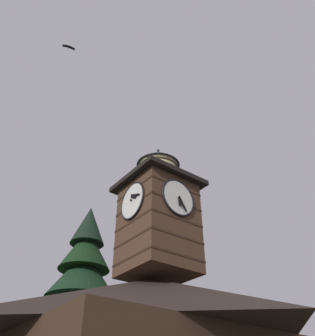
{
  "coord_description": "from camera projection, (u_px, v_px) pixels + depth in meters",
  "views": [
    {
      "loc": [
        8.76,
        10.04,
        1.55
      ],
      "look_at": [
        -0.79,
        -2.54,
        12.56
      ],
      "focal_mm": 38.18,
      "sensor_mm": 36.0,
      "label": 1
    }
  ],
  "objects": [
    {
      "name": "moon",
      "position": [
        92.0,
        327.0,
        54.04
      ],
      "size": [
        1.64,
        1.64,
        1.64
      ],
      "color": "silver"
    },
    {
      "name": "clock_tower",
      "position": [
        158.0,
        214.0,
        17.73
      ],
      "size": [
        3.72,
        3.72,
        7.21
      ],
      "color": "#4C3323",
      "rests_on": "building_main"
    },
    {
      "name": "flying_bird_high",
      "position": [
        69.0,
        47.0,
        20.38
      ],
      "size": [
        0.71,
        0.32,
        0.12
      ],
      "color": "black"
    },
    {
      "name": "pine_tree_behind",
      "position": [
        77.0,
        322.0,
        19.5
      ],
      "size": [
        6.94,
        6.94,
        12.87
      ],
      "color": "#473323",
      "rests_on": "ground_plane"
    }
  ]
}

